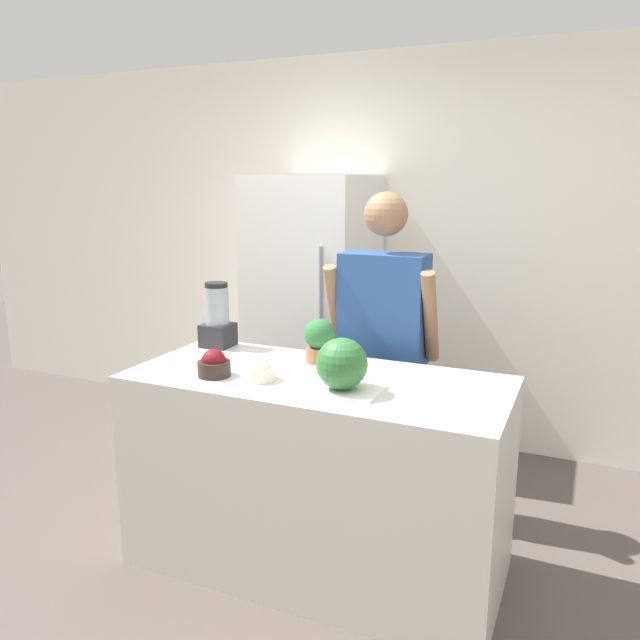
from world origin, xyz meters
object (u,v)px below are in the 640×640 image
object	(u,v)px
person	(383,353)
bowl_cherries	(214,365)
refrigerator	(314,314)
potted_plant	(320,340)
blender	(217,318)
bowl_cream	(260,371)
watermelon	(342,364)

from	to	relation	value
person	bowl_cherries	bearing A→B (deg)	-122.64
refrigerator	potted_plant	size ratio (longest dim) A/B	8.57
person	bowl_cherries	xyz separation A→B (m)	(-0.52, -0.81, 0.09)
refrigerator	blender	world-z (taller)	refrigerator
refrigerator	blender	size ratio (longest dim) A/B	5.34
person	potted_plant	bearing A→B (deg)	-113.27
person	potted_plant	world-z (taller)	person
refrigerator	bowl_cream	xyz separation A→B (m)	(0.40, -1.44, 0.06)
watermelon	blender	world-z (taller)	blender
watermelon	person	bearing A→B (deg)	95.83
bowl_cherries	refrigerator	bearing A→B (deg)	97.21
watermelon	bowl_cream	distance (m)	0.39
refrigerator	blender	distance (m)	1.05
person	bowl_cherries	size ratio (longest dim) A/B	11.74
person	blender	distance (m)	0.89
refrigerator	blender	xyz separation A→B (m)	(-0.08, -1.03, 0.17)
blender	refrigerator	bearing A→B (deg)	85.68
person	blender	xyz separation A→B (m)	(-0.78, -0.37, 0.19)
blender	potted_plant	distance (m)	0.61
person	blender	world-z (taller)	person
refrigerator	person	size ratio (longest dim) A/B	1.05
person	bowl_cherries	distance (m)	0.97
watermelon	potted_plant	bearing A→B (deg)	125.75
blender	potted_plant	world-z (taller)	blender
bowl_cherries	bowl_cream	bearing A→B (deg)	8.06
bowl_cherries	potted_plant	bearing A→B (deg)	49.12
bowl_cream	potted_plant	size ratio (longest dim) A/B	0.63
watermelon	potted_plant	world-z (taller)	watermelon
person	bowl_cream	size ratio (longest dim) A/B	12.89
bowl_cherries	potted_plant	size ratio (longest dim) A/B	0.70
refrigerator	watermelon	bearing A→B (deg)	-61.43
bowl_cream	potted_plant	xyz separation A→B (m)	(0.12, 0.36, 0.07)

